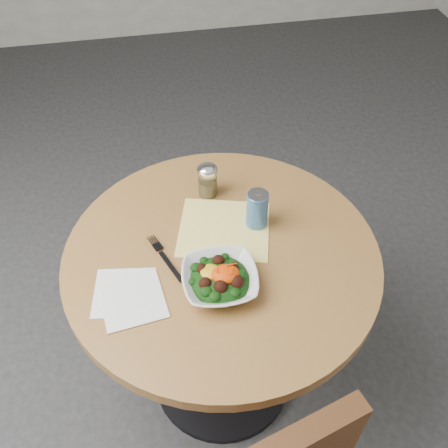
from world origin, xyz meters
name	(u,v)px	position (x,y,z in m)	size (l,w,h in m)	color
ground	(222,376)	(0.00, 0.00, 0.00)	(6.00, 6.00, 0.00)	#29292C
table	(222,293)	(0.00, 0.00, 0.55)	(0.90, 0.90, 0.75)	black
cloth_napkin	(224,229)	(0.02, 0.08, 0.75)	(0.26, 0.24, 0.00)	yellow
paper_napkins	(129,296)	(-0.27, -0.11, 0.75)	(0.20, 0.21, 0.00)	white
salad_bowl	(220,279)	(-0.03, -0.12, 0.78)	(0.21, 0.21, 0.08)	silver
fork	(164,256)	(-0.16, 0.01, 0.76)	(0.08, 0.19, 0.00)	black
spice_shaker	(208,180)	(0.00, 0.24, 0.81)	(0.06, 0.06, 0.11)	silver
beverage_can	(257,209)	(0.12, 0.09, 0.81)	(0.06, 0.06, 0.12)	navy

